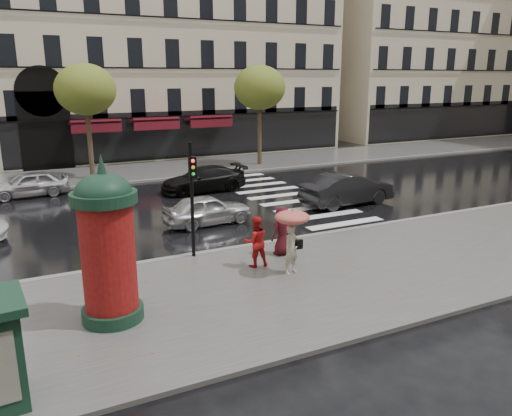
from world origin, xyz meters
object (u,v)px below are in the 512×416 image
traffic_light (192,189)px  car_black (203,179)px  car_far_silver (29,184)px  morris_column (107,243)px  car_silver (207,210)px  woman_red (256,241)px  car_darkgrey (347,189)px  woman_umbrella (292,231)px  man_burgundy (282,231)px

traffic_light → car_black: (3.85, 9.48, -1.76)m
traffic_light → car_far_silver: bearing=110.1°
morris_column → car_silver: size_ratio=1.12×
car_silver → car_far_silver: car_far_silver is taller
woman_red → car_far_silver: 15.14m
car_darkgrey → woman_umbrella: bearing=129.7°
car_silver → car_black: bearing=-23.2°
car_silver → morris_column: bearing=139.2°
man_burgundy → morris_column: bearing=1.5°
woman_red → car_silver: bearing=-87.4°
car_black → car_far_silver: (-8.33, 2.79, -0.01)m
car_far_silver → car_darkgrey: bearing=52.7°
man_burgundy → morris_column: (-5.99, -2.22, 1.15)m
man_burgundy → car_darkgrey: (6.27, 4.92, -0.18)m
woman_umbrella → car_darkgrey: (6.83, 6.52, -0.69)m
car_silver → man_burgundy: bearing=-174.3°
car_darkgrey → car_black: (-5.15, 5.62, -0.11)m
woman_red → car_far_silver: bearing=-59.8°
car_far_silver → man_burgundy: bearing=23.1°
woman_red → traffic_light: traffic_light is taller
traffic_light → car_far_silver: 13.19m
traffic_light → car_black: bearing=67.9°
woman_red → car_darkgrey: (7.54, 5.51, -0.17)m
man_burgundy → car_silver: 4.85m
car_darkgrey → car_black: bearing=38.5°
woman_umbrella → man_burgundy: (0.56, 1.60, -0.51)m
morris_column → woman_red: bearing=19.1°
woman_umbrella → woman_red: size_ratio=1.25×
car_darkgrey → car_far_silver: bearing=54.1°
man_burgundy → car_darkgrey: bearing=-160.8°
morris_column → car_darkgrey: (12.27, 7.14, -1.33)m
car_far_silver → traffic_light: bearing=14.8°
man_burgundy → car_black: (1.12, 10.54, -0.28)m
woman_red → man_burgundy: bearing=-148.0°
man_burgundy → morris_column: morris_column is taller
car_silver → woman_red: bearing=171.1°
woman_umbrella → man_burgundy: woman_umbrella is taller
traffic_light → car_silver: (1.89, 3.71, -1.80)m
woman_umbrella → car_far_silver: woman_umbrella is taller
woman_red → car_black: woman_red is taller
man_burgundy → woman_red: bearing=6.1°
woman_umbrella → car_black: bearing=82.1°
woman_umbrella → man_burgundy: bearing=70.8°
car_black → traffic_light: bearing=-24.3°
car_darkgrey → car_black: 7.63m
traffic_light → car_darkgrey: 9.94m
woman_red → car_far_silver: woman_red is taller
car_silver → car_far_silver: size_ratio=0.97×
morris_column → traffic_light: size_ratio=1.09×
woman_umbrella → car_black: woman_umbrella is taller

